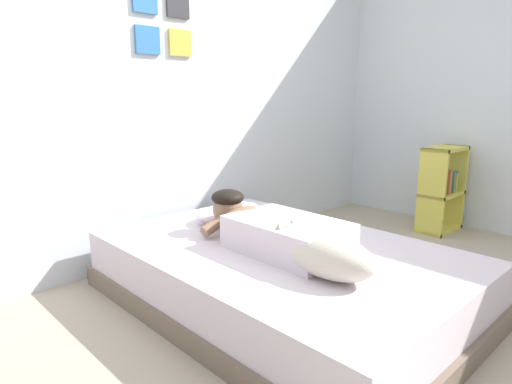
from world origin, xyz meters
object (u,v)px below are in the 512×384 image
Objects in this scene: person_lying at (269,228)px; bookshelf at (442,188)px; bed at (281,275)px; dog at (324,254)px; pillow at (230,212)px; coffee_cup at (259,217)px; cell_phone at (288,237)px.

person_lying is 2.09m from bookshelf.
dog is at bearing -109.63° from bed.
pillow reaches higher than coffee_cup.
pillow is 0.58m from person_lying.
bookshelf is (2.20, 0.41, -0.06)m from dog.
coffee_cup is 0.36m from cell_phone.
coffee_cup is at bearing 61.13° from bed.
dog is at bearing -169.57° from bookshelf.
pillow reaches higher than cell_phone.
person_lying is at bearing 77.16° from dog.
bookshelf is at bearing -2.64° from cell_phone.
person_lying reaches higher than bed.
dog is (-0.11, -0.47, -0.00)m from person_lying.
person_lying is 1.23× the size of bookshelf.
bookshelf is (1.91, -0.09, 0.04)m from cell_phone.
pillow is 2.01m from bookshelf.
bed is at bearing -55.02° from person_lying.
coffee_cup is at bearing 65.51° from dog.
bed is 14.82× the size of cell_phone.
cell_phone is (0.01, -0.53, -0.05)m from pillow.
bed is at bearing 179.75° from bookshelf.
dog reaches higher than pillow.
coffee_cup is (0.10, -0.18, -0.02)m from pillow.
coffee_cup is (0.28, 0.37, -0.07)m from person_lying.
person_lying is at bearing 178.19° from bookshelf.
person_lying is (-0.04, 0.06, 0.28)m from bed.
person_lying is 6.57× the size of cell_phone.
dog is at bearing -120.78° from cell_phone.
cell_phone is (0.15, 0.08, 0.18)m from bed.
coffee_cup is (0.38, 0.84, -0.07)m from dog.
bookshelf reaches higher than dog.
bed is 2.26× the size of person_lying.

